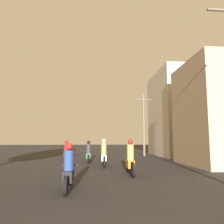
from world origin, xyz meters
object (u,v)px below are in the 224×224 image
motorcycle_orange (130,161)px  motorcycle_silver (66,151)px  motorcycle_black (69,171)px  utility_pole_far (144,123)px  motorcycle_white (104,155)px  building_right_near (222,113)px  motorcycle_green (88,154)px  building_right_far (177,114)px

motorcycle_orange → motorcycle_silver: (-3.98, 8.41, -0.04)m
motorcycle_black → utility_pole_far: (5.74, 13.74, 2.57)m
motorcycle_white → motorcycle_orange: bearing=-72.4°
utility_pole_far → building_right_near: bearing=-66.4°
motorcycle_orange → motorcycle_green: bearing=110.9°
motorcycle_green → building_right_far: building_right_far is taller
motorcycle_orange → motorcycle_white: size_ratio=1.00×
motorcycle_black → utility_pole_far: 15.11m
motorcycle_orange → building_right_far: size_ratio=0.24×
motorcycle_green → building_right_near: size_ratio=0.32×
utility_pole_far → motorcycle_white: bearing=-119.1°
motorcycle_white → utility_pole_far: 9.19m
motorcycle_green → motorcycle_silver: (-1.91, 2.82, 0.01)m
building_right_far → utility_pole_far: (-3.38, 0.19, -0.94)m
building_right_near → motorcycle_black: bearing=-146.8°
motorcycle_silver → motorcycle_black: bearing=-82.0°
motorcycle_white → utility_pole_far: size_ratio=0.32×
motorcycle_white → motorcycle_green: bearing=111.5°
motorcycle_white → motorcycle_silver: bearing=118.1°
motorcycle_white → building_right_near: size_ratio=0.29×
motorcycle_silver → motorcycle_orange: bearing=-64.0°
motorcycle_white → building_right_far: 11.30m
motorcycle_white → building_right_near: bearing=-1.3°
building_right_near → building_right_far: (-0.01, 7.56, 0.80)m
motorcycle_white → utility_pole_far: utility_pole_far is taller
motorcycle_white → motorcycle_silver: size_ratio=0.99×
motorcycle_orange → building_right_near: size_ratio=0.29×
building_right_near → building_right_far: size_ratio=0.81×
motorcycle_silver → utility_pole_far: bearing=20.1°
building_right_far → motorcycle_black: bearing=-124.0°
motorcycle_orange → building_right_far: building_right_far is taller
motorcycle_black → building_right_far: bearing=63.7°
motorcycle_black → motorcycle_green: size_ratio=0.94×
motorcycle_black → motorcycle_white: size_ratio=1.01×
utility_pole_far → motorcycle_green: bearing=-134.6°
motorcycle_green → utility_pole_far: 7.95m
building_right_near → motorcycle_white: bearing=179.8°
motorcycle_black → motorcycle_white: 6.18m
motorcycle_green → utility_pole_far: bearing=38.5°
building_right_near → utility_pole_far: size_ratio=1.10×
motorcycle_black → motorcycle_silver: size_ratio=1.00×
motorcycle_white → utility_pole_far: bearing=59.8°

